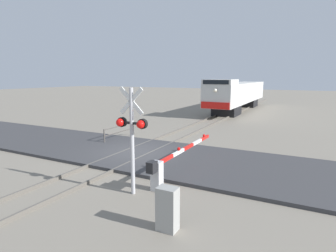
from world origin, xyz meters
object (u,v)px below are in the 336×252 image
(crossing_signal, at_px, (132,130))
(utility_cabinet, at_px, (167,209))
(locomotive, at_px, (238,94))
(crossing_gate, at_px, (167,164))
(guard_railing, at_px, (119,130))

(crossing_signal, bearing_deg, utility_cabinet, -35.19)
(locomotive, xyz_separation_m, crossing_gate, (3.37, -24.87, -1.28))
(locomotive, distance_m, guard_railing, 19.87)
(crossing_gate, relative_size, guard_railing, 1.97)
(locomotive, height_order, crossing_gate, locomotive)
(crossing_signal, distance_m, guard_railing, 9.01)
(locomotive, height_order, guard_railing, locomotive)
(locomotive, distance_m, crossing_gate, 25.13)
(utility_cabinet, bearing_deg, guard_railing, 133.59)
(locomotive, xyz_separation_m, guard_railing, (-2.94, -19.60, -1.41))
(utility_cabinet, bearing_deg, crossing_gate, 117.63)
(utility_cabinet, distance_m, guard_railing, 11.47)
(crossing_signal, distance_m, crossing_gate, 2.25)
(crossing_signal, height_order, guard_railing, crossing_signal)
(locomotive, relative_size, crossing_gate, 3.02)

